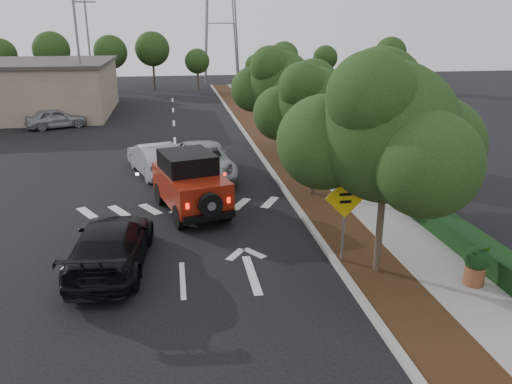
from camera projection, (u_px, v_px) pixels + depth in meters
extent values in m
plane|color=black|center=(183.00, 280.00, 14.20)|extent=(120.00, 120.00, 0.00)
cube|color=#9E9B93|center=(265.00, 162.00, 26.10)|extent=(0.20, 70.00, 0.15)
cube|color=black|center=(284.00, 161.00, 26.26)|extent=(1.80, 70.00, 0.12)
cube|color=gray|center=(318.00, 160.00, 26.56)|extent=(2.00, 70.00, 0.12)
cube|color=black|center=(344.00, 152.00, 26.67)|extent=(0.80, 70.00, 0.80)
cylinder|color=black|center=(161.00, 194.00, 20.06)|extent=(0.52, 0.93, 0.88)
cylinder|color=black|center=(201.00, 188.00, 20.73)|extent=(0.52, 0.93, 0.88)
cylinder|color=black|center=(180.00, 217.00, 17.67)|extent=(0.52, 0.93, 0.88)
cylinder|color=black|center=(225.00, 210.00, 18.34)|extent=(0.52, 0.93, 0.88)
cube|color=maroon|center=(191.00, 186.00, 19.00)|extent=(2.95, 4.44, 1.10)
cube|color=black|center=(187.00, 162.00, 19.00)|extent=(2.33, 2.63, 0.70)
cube|color=maroon|center=(180.00, 178.00, 20.37)|extent=(1.98, 1.55, 0.90)
cube|color=black|center=(209.00, 217.00, 17.33)|extent=(1.87, 0.67, 0.24)
cylinder|color=black|center=(211.00, 205.00, 17.04)|extent=(0.87, 0.45, 0.84)
cube|color=#FF190C|center=(187.00, 206.00, 16.94)|extent=(0.12, 0.07, 0.20)
cube|color=#FF190C|center=(229.00, 200.00, 17.52)|extent=(0.12, 0.07, 0.20)
imported|color=#9DA0A4|center=(202.00, 161.00, 23.58)|extent=(3.07, 5.83, 1.56)
imported|color=black|center=(111.00, 245.00, 14.72)|extent=(2.47, 5.21, 1.47)
imported|color=#ACAEB4|center=(154.00, 158.00, 24.07)|extent=(2.95, 4.96, 1.54)
imported|color=#929398|center=(56.00, 118.00, 34.75)|extent=(4.33, 3.02, 1.37)
cylinder|color=slate|center=(344.00, 223.00, 14.76)|extent=(0.08, 0.08, 2.40)
cube|color=yellow|center=(346.00, 198.00, 14.47)|extent=(1.23, 0.03, 1.23)
cube|color=black|center=(346.00, 194.00, 14.41)|extent=(0.39, 0.01, 0.09)
cube|color=black|center=(346.00, 202.00, 14.48)|extent=(0.34, 0.01, 0.09)
cylinder|color=brown|center=(474.00, 275.00, 13.66)|extent=(0.56, 0.56, 0.54)
sphere|color=black|center=(477.00, 258.00, 13.50)|extent=(0.68, 0.68, 0.68)
imported|color=black|center=(477.00, 256.00, 13.47)|extent=(0.59, 0.52, 0.64)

